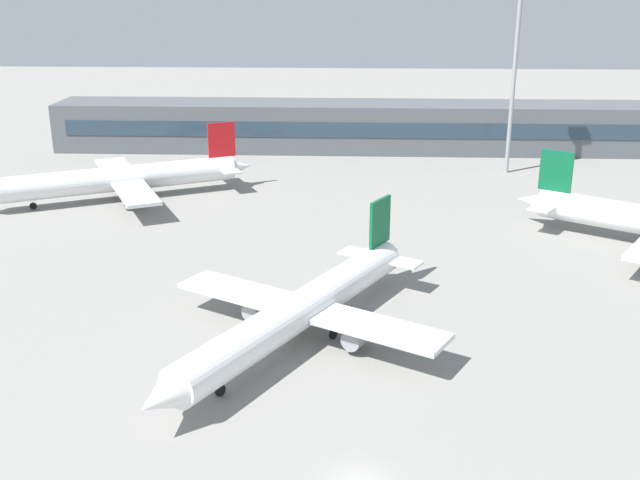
% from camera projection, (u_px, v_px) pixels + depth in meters
% --- Properties ---
extents(ground_plane, '(400.00, 400.00, 0.00)m').
position_uv_depth(ground_plane, '(357.00, 265.00, 87.17)').
color(ground_plane, gray).
extents(terminal_building, '(114.53, 12.13, 9.00)m').
position_uv_depth(terminal_building, '(357.00, 126.00, 144.09)').
color(terminal_building, '#4C5156').
rests_on(terminal_building, ground_plane).
extents(airplane_near, '(25.99, 35.72, 9.78)m').
position_uv_depth(airplane_near, '(299.00, 311.00, 68.01)').
color(airplane_near, white).
rests_on(airplane_near, ground_plane).
extents(airplane_far, '(39.04, 28.24, 10.42)m').
position_uv_depth(airplane_far, '(117.00, 179.00, 111.65)').
color(airplane_far, silver).
rests_on(airplane_far, ground_plane).
extents(floodlight_tower_west, '(3.20, 0.80, 30.04)m').
position_uv_depth(floodlight_tower_west, '(515.00, 70.00, 122.97)').
color(floodlight_tower_west, gray).
rests_on(floodlight_tower_west, ground_plane).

